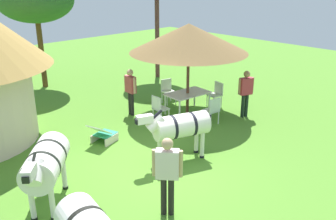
{
  "coord_description": "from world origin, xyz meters",
  "views": [
    {
      "loc": [
        -5.6,
        -6.37,
        4.63
      ],
      "look_at": [
        1.16,
        0.68,
        1.0
      ],
      "focal_mm": 39.79,
      "sensor_mm": 36.0,
      "label": 1
    }
  ],
  "objects": [
    {
      "name": "striped_lounge_chair",
      "position": [
        -0.18,
        1.99,
        0.26
      ],
      "size": [
        0.93,
        0.75,
        0.63
      ],
      "rotation": [
        0.0,
        0.0,
        5.01
      ],
      "color": "#2B9573",
      "rests_on": "ground_plane"
    },
    {
      "name": "guest_behind_table",
      "position": [
        1.8,
        3.18,
        0.96
      ],
      "size": [
        0.24,
        0.57,
        1.6
      ],
      "rotation": [
        0.0,
        0.0,
        1.48
      ],
      "color": "black",
      "rests_on": "ground_plane"
    },
    {
      "name": "patio_dining_table",
      "position": [
        3.3,
        1.95,
        0.66
      ],
      "size": [
        1.56,
        0.99,
        0.74
      ],
      "rotation": [
        0.0,
        0.0,
        -0.08
      ],
      "color": "silver",
      "rests_on": "ground_plane"
    },
    {
      "name": "patio_chair_west_end",
      "position": [
        2.02,
        2.01,
        0.52
      ],
      "size": [
        0.44,
        0.46,
        0.9
      ],
      "rotation": [
        0.0,
        0.0,
        -1.62
      ],
      "color": "silver",
      "rests_on": "ground_plane"
    },
    {
      "name": "patio_chair_near_lawn",
      "position": [
        3.55,
        3.2,
        0.52
      ],
      "size": [
        0.51,
        0.5,
        0.9
      ],
      "rotation": [
        0.0,
        0.0,
        -3.34
      ],
      "color": "white",
      "rests_on": "ground_plane"
    },
    {
      "name": "guest_beside_umbrella",
      "position": [
        4.43,
        0.37,
        0.96
      ],
      "size": [
        0.54,
        0.35,
        1.6
      ],
      "rotation": [
        0.0,
        0.0,
        2.75
      ],
      "color": "black",
      "rests_on": "ground_plane"
    },
    {
      "name": "patio_chair_east_end",
      "position": [
        4.56,
        1.69,
        0.52
      ],
      "size": [
        0.5,
        0.51,
        0.9
      ],
      "rotation": [
        0.0,
        0.0,
        1.37
      ],
      "color": "silver",
      "rests_on": "ground_plane"
    },
    {
      "name": "zebra_by_umbrella",
      "position": [
        -2.77,
        0.19,
        0.98
      ],
      "size": [
        1.61,
        1.79,
        1.52
      ],
      "rotation": [
        0.0,
        0.0,
        2.44
      ],
      "color": "silver",
      "rests_on": "ground_plane"
    },
    {
      "name": "zebra_nearest_camera",
      "position": [
        0.66,
        -0.25,
        0.92
      ],
      "size": [
        2.01,
        1.05,
        1.46
      ],
      "rotation": [
        0.0,
        0.0,
        1.23
      ],
      "color": "silver",
      "rests_on": "ground_plane"
    },
    {
      "name": "shade_umbrella",
      "position": [
        3.3,
        1.95,
        2.61
      ],
      "size": [
        3.91,
        3.91,
        3.08
      ],
      "color": "brown",
      "rests_on": "ground_plane"
    },
    {
      "name": "patio_chair_near_hut",
      "position": [
        3.12,
        0.68,
        0.52
      ],
      "size": [
        0.49,
        0.48,
        0.9
      ],
      "rotation": [
        0.0,
        0.0,
        -0.14
      ],
      "color": "silver",
      "rests_on": "ground_plane"
    },
    {
      "name": "acacia_tree_right_background",
      "position": [
        1.22,
        8.37,
        3.58
      ],
      "size": [
        3.04,
        3.04,
        4.51
      ],
      "color": "#56391B",
      "rests_on": "ground_plane"
    },
    {
      "name": "ground_plane",
      "position": [
        0.0,
        0.0,
        0.0
      ],
      "size": [
        36.0,
        36.0,
        0.0
      ],
      "primitive_type": "plane",
      "color": "#4D8328"
    },
    {
      "name": "standing_watcher",
      "position": [
        -1.19,
        -1.75,
        1.01
      ],
      "size": [
        0.46,
        0.48,
        1.69
      ],
      "rotation": [
        0.0,
        0.0,
        -0.85
      ],
      "color": "black",
      "rests_on": "ground_plane"
    }
  ]
}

